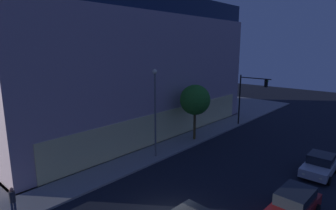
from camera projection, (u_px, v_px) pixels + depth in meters
modern_building at (104, 65)px, 36.02m from camera, size 31.75×22.83×15.55m
traffic_light_far_corner at (249, 92)px, 34.62m from camera, size 0.33×4.05×6.42m
street_lamp_sidewalk at (155, 103)px, 24.52m from camera, size 0.44×0.44×8.02m
sidewalk_tree at (195, 100)px, 29.38m from camera, size 3.24×3.24×6.00m
pedestrian_waiting at (12, 199)px, 16.47m from camera, size 0.36×0.36×1.74m
car_red at (293, 205)px, 16.38m from camera, size 4.84×2.28×1.70m
car_silver at (320, 165)px, 22.05m from camera, size 4.28×2.22×1.65m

